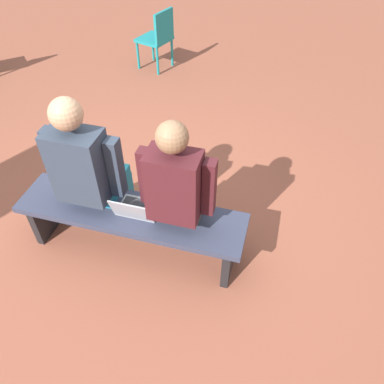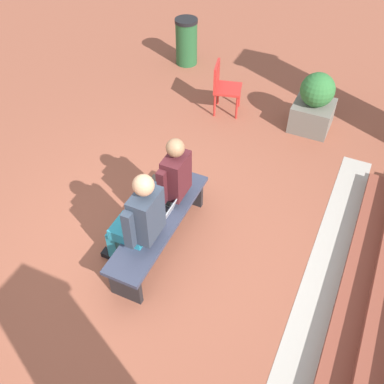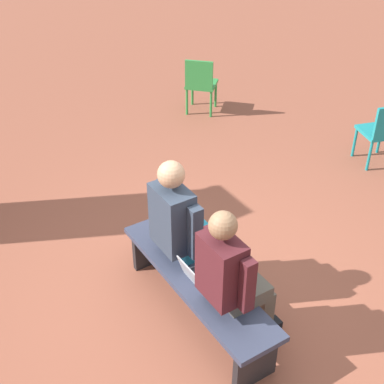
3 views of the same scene
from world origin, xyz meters
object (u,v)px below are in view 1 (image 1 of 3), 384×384
at_px(person_adult, 90,170).
at_px(laptop, 137,209).
at_px(bench, 132,219).
at_px(person_student, 179,189).
at_px(plastic_chair_far_left, 158,36).

bearing_deg(person_adult, laptop, 167.75).
relative_size(bench, laptop, 5.62).
bearing_deg(person_student, person_adult, -0.25).
bearing_deg(bench, plastic_chair_far_left, -74.39).
relative_size(bench, person_adult, 1.29).
xyz_separation_m(bench, person_student, (-0.38, -0.07, 0.36)).
relative_size(person_student, plastic_chair_far_left, 1.60).
bearing_deg(laptop, bench, -10.76).
distance_m(bench, laptop, 0.16).
height_order(bench, laptop, laptop).
bearing_deg(bench, laptop, 169.24).
bearing_deg(bench, person_adult, -12.55).
bearing_deg(person_student, plastic_chair_far_left, -68.01).
distance_m(laptop, plastic_chair_far_left, 3.44).
relative_size(person_student, person_adult, 0.96).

